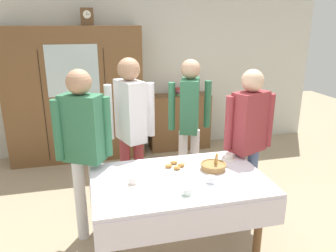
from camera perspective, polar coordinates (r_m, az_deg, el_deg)
The scene contains 19 objects.
ground_plane at distance 3.48m, azimuth 0.84°, elevation -19.01°, with size 12.00×12.00×0.00m, color tan.
back_wall at distance 5.44m, azimuth -6.31°, elevation 9.93°, with size 6.40×0.10×2.70m, color silver.
dining_table at distance 2.93m, azimuth 2.08°, elevation -11.26°, with size 1.50×0.96×0.78m.
wall_cabinet at distance 5.17m, azimuth -15.69°, elevation 5.10°, with size 1.99×0.46×2.01m.
mantel_clock at distance 5.05m, azimuth -13.82°, elevation 17.88°, with size 0.18×0.11×0.24m.
bookshelf_low at distance 5.55m, azimuth 1.99°, elevation 0.75°, with size 1.00×0.35×0.92m.
book_stack at distance 5.42m, azimuth 2.04°, elevation 5.95°, with size 0.16×0.20×0.11m.
tea_cup_far_left at distance 2.83m, azimuth 7.41°, elevation -9.29°, with size 0.13×0.13×0.06m.
tea_cup_mid_right at distance 3.31m, azimuth 10.51°, elevation -5.26°, with size 0.13×0.13×0.06m.
tea_cup_back_edge at distance 2.81m, azimuth -6.03°, elevation -9.43°, with size 0.13×0.13×0.06m.
tea_cup_center at distance 2.63m, azimuth 3.28°, elevation -11.30°, with size 0.13×0.13×0.06m.
bread_basket at distance 3.07m, azimuth 7.84°, elevation -6.84°, with size 0.24×0.24×0.16m.
pastry_plate at distance 3.08m, azimuth 1.19°, elevation -7.04°, with size 0.28×0.28×0.05m.
spoon_far_left at distance 3.31m, azimuth 7.87°, elevation -5.58°, with size 0.12×0.02×0.01m.
spoon_back_edge at distance 2.89m, azimuth -8.94°, elevation -9.22°, with size 0.12×0.02×0.01m.
person_behind_table_right at distance 3.13m, azimuth -14.38°, elevation -2.45°, with size 0.52×0.35×1.69m.
person_behind_table_left at distance 3.51m, azimuth -6.48°, elevation 0.76°, with size 0.52×0.41×1.73m.
person_by_cabinet at distance 3.90m, azimuth 3.76°, elevation 1.92°, with size 0.52×0.41×1.67m.
person_near_right_end at distance 3.43m, azimuth 13.73°, elevation -1.19°, with size 0.52×0.33×1.65m.
Camera 1 is at (-0.72, -2.69, 2.09)m, focal length 35.30 mm.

